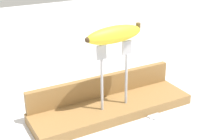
% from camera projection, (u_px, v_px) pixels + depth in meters
% --- Properties ---
extents(ground_plane, '(3.00, 3.00, 0.00)m').
position_uv_depth(ground_plane, '(112.00, 112.00, 0.90)').
color(ground_plane, silver).
extents(wooden_board, '(0.44, 0.13, 0.03)m').
position_uv_depth(wooden_board, '(112.00, 108.00, 0.89)').
color(wooden_board, olive).
rests_on(wooden_board, ground).
extents(board_backstop, '(0.43, 0.02, 0.06)m').
position_uv_depth(board_backstop, '(102.00, 86.00, 0.92)').
color(board_backstop, olive).
rests_on(board_backstop, wooden_board).
extents(fork_stand_center, '(0.10, 0.01, 0.18)m').
position_uv_depth(fork_stand_center, '(114.00, 69.00, 0.84)').
color(fork_stand_center, '#B2B2B7').
rests_on(fork_stand_center, wooden_board).
extents(banana_raised_center, '(0.16, 0.06, 0.04)m').
position_uv_depth(banana_raised_center, '(114.00, 34.00, 0.80)').
color(banana_raised_center, yellow).
rests_on(banana_raised_center, fork_stand_center).
extents(fork_fallen_far, '(0.15, 0.09, 0.01)m').
position_uv_depth(fork_fallen_far, '(147.00, 122.00, 0.85)').
color(fork_fallen_far, '#B2B2B7').
rests_on(fork_fallen_far, ground).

